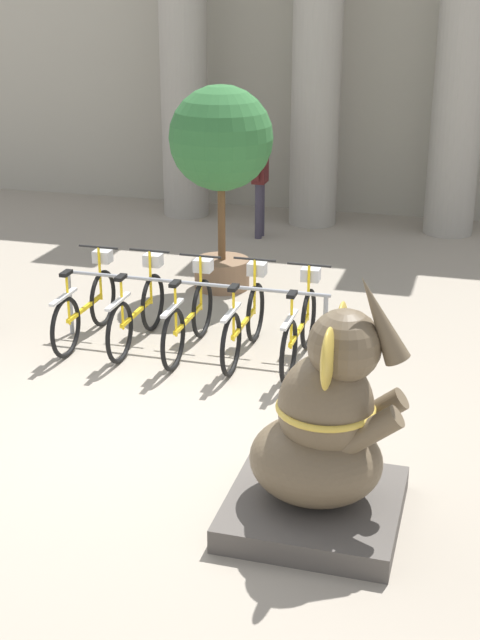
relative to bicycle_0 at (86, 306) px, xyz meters
name	(u,v)px	position (x,y,z in m)	size (l,w,h in m)	color
ground_plane	(146,428)	(1.43, -1.84, -0.40)	(60.00, 60.00, 0.00)	gray
building_facade	(329,33)	(1.43, 6.76, 2.60)	(20.00, 0.20, 6.00)	#A39E8E
column_left	(183,58)	(-0.79, 5.76, 2.22)	(0.98, 0.98, 5.16)	gray
column_middle	(317,61)	(1.43, 5.76, 2.22)	(0.98, 0.98, 5.16)	gray
column_right	(462,65)	(3.66, 5.76, 2.22)	(0.98, 0.98, 5.16)	gray
bike_rack	(192,297)	(1.23, 0.11, 0.19)	(3.06, 0.05, 0.77)	gray
bicycle_0	(86,306)	(0.00, 0.00, 0.00)	(0.48, 1.65, 0.98)	black
bicycle_1	(138,310)	(0.62, 0.03, 0.00)	(0.48, 1.65, 0.98)	black
bicycle_2	(189,317)	(1.23, -0.01, 0.00)	(0.48, 1.65, 0.98)	black
bicycle_3	(245,321)	(1.85, 0.03, 0.00)	(0.48, 1.65, 0.98)	black
bicycle_4	(300,328)	(2.46, 0.00, 0.00)	(0.48, 1.65, 0.98)	black
elephant_statue	(323,441)	(3.25, -2.86, 0.27)	(1.29, 1.29, 2.01)	#4C4742
person_pedestrian	(260,169)	(0.80, 4.68, 0.68)	(0.24, 0.47, 1.79)	#383342
potted_tree	(221,150)	(0.94, 2.15, 1.43)	(1.32, 1.32, 2.64)	brown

